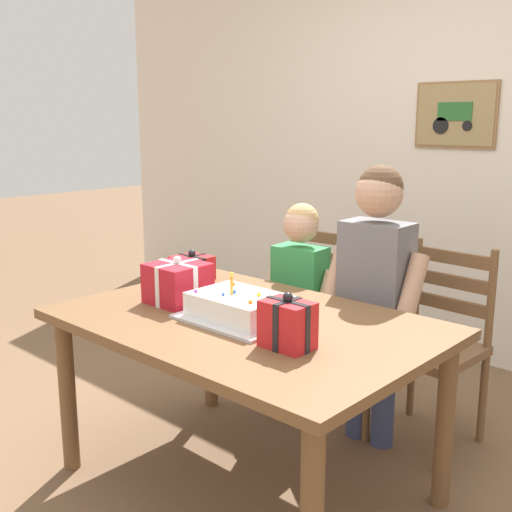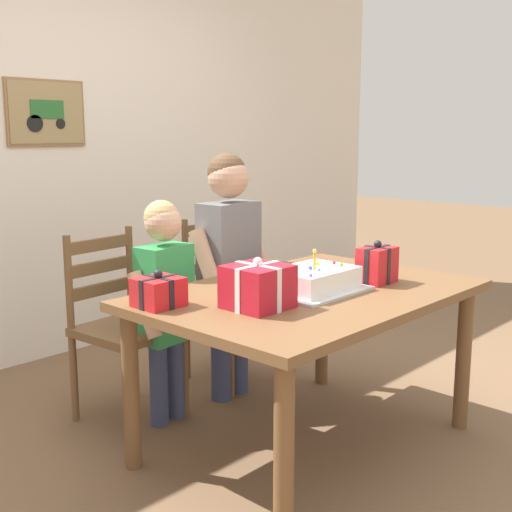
{
  "view_description": "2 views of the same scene",
  "coord_description": "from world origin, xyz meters",
  "px_view_note": "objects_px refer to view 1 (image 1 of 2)",
  "views": [
    {
      "loc": [
        1.6,
        -1.69,
        1.48
      ],
      "look_at": [
        -0.01,
        0.07,
        0.96
      ],
      "focal_mm": 43.8,
      "sensor_mm": 36.0,
      "label": 1
    },
    {
      "loc": [
        -2.18,
        -1.72,
        1.39
      ],
      "look_at": [
        -0.11,
        0.21,
        0.86
      ],
      "focal_mm": 46.22,
      "sensor_mm": 36.0,
      "label": 2
    }
  ],
  "objects_px": {
    "birthday_cake": "(239,308)",
    "child_older": "(375,279)",
    "chair_right": "(433,344)",
    "child_younger": "(300,289)",
    "gift_box_beside_cake": "(178,283)",
    "chair_left": "(308,312)",
    "gift_box_corner_small": "(192,268)",
    "gift_box_red_large": "(287,324)",
    "dining_table": "(246,340)"
  },
  "relations": [
    {
      "from": "birthday_cake",
      "to": "child_older",
      "type": "distance_m",
      "value": 0.71
    },
    {
      "from": "chair_right",
      "to": "child_younger",
      "type": "height_order",
      "value": "child_younger"
    },
    {
      "from": "child_older",
      "to": "child_younger",
      "type": "bearing_deg",
      "value": 179.94
    },
    {
      "from": "chair_right",
      "to": "child_younger",
      "type": "relative_size",
      "value": 0.85
    },
    {
      "from": "gift_box_beside_cake",
      "to": "chair_right",
      "type": "height_order",
      "value": "gift_box_beside_cake"
    },
    {
      "from": "gift_box_beside_cake",
      "to": "child_older",
      "type": "height_order",
      "value": "child_older"
    },
    {
      "from": "gift_box_beside_cake",
      "to": "child_younger",
      "type": "bearing_deg",
      "value": 81.4
    },
    {
      "from": "birthday_cake",
      "to": "gift_box_beside_cake",
      "type": "bearing_deg",
      "value": -178.96
    },
    {
      "from": "chair_left",
      "to": "child_older",
      "type": "relative_size",
      "value": 0.71
    },
    {
      "from": "birthday_cake",
      "to": "gift_box_beside_cake",
      "type": "relative_size",
      "value": 1.92
    },
    {
      "from": "chair_left",
      "to": "child_younger",
      "type": "distance_m",
      "value": 0.3
    },
    {
      "from": "gift_box_beside_cake",
      "to": "chair_right",
      "type": "bearing_deg",
      "value": 50.98
    },
    {
      "from": "birthday_cake",
      "to": "chair_right",
      "type": "xyz_separation_m",
      "value": [
        0.37,
        0.89,
        -0.3
      ]
    },
    {
      "from": "gift_box_beside_cake",
      "to": "chair_left",
      "type": "relative_size",
      "value": 0.25
    },
    {
      "from": "gift_box_corner_small",
      "to": "chair_left",
      "type": "bearing_deg",
      "value": 67.69
    },
    {
      "from": "gift_box_red_large",
      "to": "child_younger",
      "type": "relative_size",
      "value": 0.18
    },
    {
      "from": "gift_box_beside_cake",
      "to": "gift_box_corner_small",
      "type": "distance_m",
      "value": 0.39
    },
    {
      "from": "gift_box_corner_small",
      "to": "child_younger",
      "type": "xyz_separation_m",
      "value": [
        0.35,
        0.4,
        -0.12
      ]
    },
    {
      "from": "gift_box_red_large",
      "to": "gift_box_corner_small",
      "type": "distance_m",
      "value": 1.01
    },
    {
      "from": "birthday_cake",
      "to": "dining_table",
      "type": "bearing_deg",
      "value": 69.36
    },
    {
      "from": "gift_box_corner_small",
      "to": "chair_right",
      "type": "bearing_deg",
      "value": 31.57
    },
    {
      "from": "chair_left",
      "to": "child_older",
      "type": "xyz_separation_m",
      "value": [
        0.53,
        -0.2,
        0.32
      ]
    },
    {
      "from": "gift_box_beside_cake",
      "to": "gift_box_red_large",
      "type": "bearing_deg",
      "value": -8.34
    },
    {
      "from": "gift_box_red_large",
      "to": "gift_box_beside_cake",
      "type": "relative_size",
      "value": 0.87
    },
    {
      "from": "gift_box_beside_cake",
      "to": "gift_box_corner_small",
      "type": "xyz_separation_m",
      "value": [
        -0.25,
        0.3,
        -0.03
      ]
    },
    {
      "from": "dining_table",
      "to": "chair_right",
      "type": "height_order",
      "value": "chair_right"
    },
    {
      "from": "dining_table",
      "to": "chair_left",
      "type": "distance_m",
      "value": 0.95
    },
    {
      "from": "gift_box_corner_small",
      "to": "child_older",
      "type": "bearing_deg",
      "value": 26.85
    },
    {
      "from": "gift_box_beside_cake",
      "to": "child_older",
      "type": "bearing_deg",
      "value": 52.49
    },
    {
      "from": "gift_box_red_large",
      "to": "chair_right",
      "type": "height_order",
      "value": "chair_right"
    },
    {
      "from": "child_older",
      "to": "child_younger",
      "type": "xyz_separation_m",
      "value": [
        -0.43,
        0.0,
        -0.13
      ]
    },
    {
      "from": "child_younger",
      "to": "chair_right",
      "type": "bearing_deg",
      "value": 18.11
    },
    {
      "from": "chair_right",
      "to": "gift_box_corner_small",
      "type": "bearing_deg",
      "value": -148.43
    },
    {
      "from": "dining_table",
      "to": "chair_left",
      "type": "height_order",
      "value": "chair_left"
    },
    {
      "from": "gift_box_beside_cake",
      "to": "child_older",
      "type": "xyz_separation_m",
      "value": [
        0.53,
        0.69,
        -0.02
      ]
    },
    {
      "from": "dining_table",
      "to": "birthday_cake",
      "type": "distance_m",
      "value": 0.14
    },
    {
      "from": "birthday_cake",
      "to": "gift_box_beside_cake",
      "type": "xyz_separation_m",
      "value": [
        -0.35,
        -0.01,
        0.04
      ]
    },
    {
      "from": "gift_box_beside_cake",
      "to": "gift_box_corner_small",
      "type": "height_order",
      "value": "gift_box_beside_cake"
    },
    {
      "from": "child_older",
      "to": "child_younger",
      "type": "relative_size",
      "value": 1.19
    },
    {
      "from": "dining_table",
      "to": "gift_box_beside_cake",
      "type": "relative_size",
      "value": 6.4
    },
    {
      "from": "gift_box_corner_small",
      "to": "chair_left",
      "type": "height_order",
      "value": "chair_left"
    },
    {
      "from": "gift_box_corner_small",
      "to": "child_younger",
      "type": "distance_m",
      "value": 0.54
    },
    {
      "from": "gift_box_corner_small",
      "to": "child_younger",
      "type": "relative_size",
      "value": 0.16
    },
    {
      "from": "dining_table",
      "to": "child_older",
      "type": "distance_m",
      "value": 0.7
    },
    {
      "from": "gift_box_beside_cake",
      "to": "child_younger",
      "type": "distance_m",
      "value": 0.72
    },
    {
      "from": "dining_table",
      "to": "child_younger",
      "type": "bearing_deg",
      "value": 111.41
    },
    {
      "from": "child_older",
      "to": "gift_box_beside_cake",
      "type": "bearing_deg",
      "value": -127.51
    },
    {
      "from": "child_older",
      "to": "gift_box_red_large",
      "type": "bearing_deg",
      "value": -79.25
    },
    {
      "from": "child_older",
      "to": "child_younger",
      "type": "height_order",
      "value": "child_older"
    },
    {
      "from": "gift_box_corner_small",
      "to": "gift_box_beside_cake",
      "type": "bearing_deg",
      "value": -50.57
    }
  ]
}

